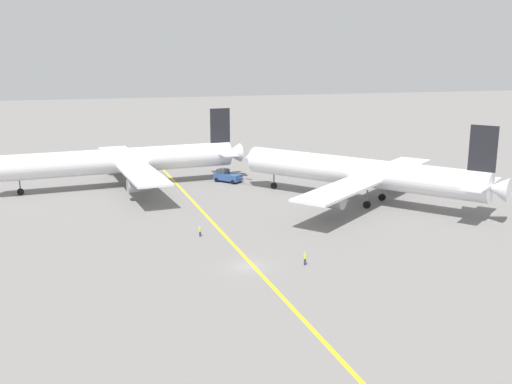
{
  "coord_description": "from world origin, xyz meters",
  "views": [
    {
      "loc": [
        -18.91,
        -70.63,
        27.21
      ],
      "look_at": [
        8.02,
        24.02,
        4.0
      ],
      "focal_mm": 41.73,
      "sensor_mm": 36.0,
      "label": 1
    }
  ],
  "objects_px": {
    "airliner_at_gate_left": "(121,161)",
    "ground_crew_ramp_agent_by_cones": "(305,258)",
    "airliner_being_pushed": "(362,173)",
    "ground_crew_marshaller_foreground": "(200,231)",
    "pushback_tug": "(227,176)"
  },
  "relations": [
    {
      "from": "airliner_being_pushed",
      "to": "pushback_tug",
      "type": "relative_size",
      "value": 5.61
    },
    {
      "from": "airliner_at_gate_left",
      "to": "ground_crew_ramp_agent_by_cones",
      "type": "bearing_deg",
      "value": -69.66
    },
    {
      "from": "airliner_being_pushed",
      "to": "pushback_tug",
      "type": "xyz_separation_m",
      "value": [
        -19.79,
        24.01,
        -4.27
      ]
    },
    {
      "from": "ground_crew_ramp_agent_by_cones",
      "to": "airliner_being_pushed",
      "type": "bearing_deg",
      "value": 52.88
    },
    {
      "from": "airliner_at_gate_left",
      "to": "airliner_being_pushed",
      "type": "bearing_deg",
      "value": -31.39
    },
    {
      "from": "ground_crew_marshaller_foreground",
      "to": "airliner_being_pushed",
      "type": "bearing_deg",
      "value": 21.24
    },
    {
      "from": "airliner_being_pushed",
      "to": "pushback_tug",
      "type": "height_order",
      "value": "airliner_being_pushed"
    },
    {
      "from": "airliner_at_gate_left",
      "to": "airliner_being_pushed",
      "type": "xyz_separation_m",
      "value": [
        41.8,
        -25.51,
        0.18
      ]
    },
    {
      "from": "airliner_being_pushed",
      "to": "ground_crew_marshaller_foreground",
      "type": "bearing_deg",
      "value": -158.76
    },
    {
      "from": "airliner_at_gate_left",
      "to": "airliner_being_pushed",
      "type": "height_order",
      "value": "airliner_being_pushed"
    },
    {
      "from": "pushback_tug",
      "to": "ground_crew_ramp_agent_by_cones",
      "type": "height_order",
      "value": "pushback_tug"
    },
    {
      "from": "ground_crew_ramp_agent_by_cones",
      "to": "ground_crew_marshaller_foreground",
      "type": "distance_m",
      "value": 19.37
    },
    {
      "from": "pushback_tug",
      "to": "ground_crew_ramp_agent_by_cones",
      "type": "bearing_deg",
      "value": -92.09
    },
    {
      "from": "airliner_being_pushed",
      "to": "ground_crew_marshaller_foreground",
      "type": "xyz_separation_m",
      "value": [
        -32.62,
        -12.68,
        -4.73
      ]
    },
    {
      "from": "airliner_at_gate_left",
      "to": "ground_crew_marshaller_foreground",
      "type": "distance_m",
      "value": 39.53
    }
  ]
}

